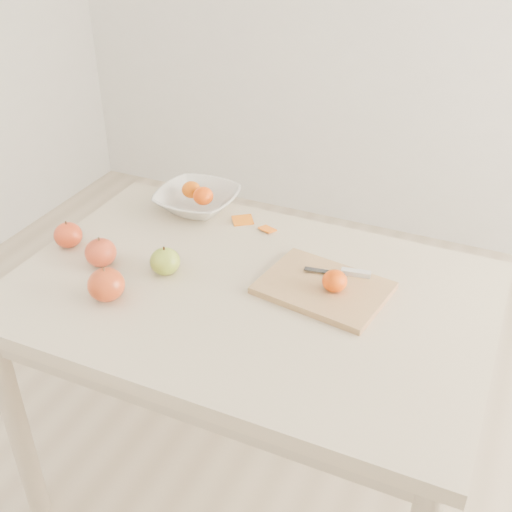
% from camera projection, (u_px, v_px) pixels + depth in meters
% --- Properties ---
extents(ground, '(3.50, 3.50, 0.00)m').
position_uv_depth(ground, '(249.00, 483.00, 2.02)').
color(ground, '#C6B293').
rests_on(ground, ground).
extents(table, '(1.20, 0.80, 0.75)m').
position_uv_depth(table, '(248.00, 320.00, 1.66)').
color(table, beige).
rests_on(table, ground).
extents(cutting_board, '(0.34, 0.27, 0.02)m').
position_uv_depth(cutting_board, '(324.00, 288.00, 1.60)').
color(cutting_board, tan).
rests_on(cutting_board, table).
extents(board_tangerine, '(0.06, 0.06, 0.05)m').
position_uv_depth(board_tangerine, '(335.00, 281.00, 1.56)').
color(board_tangerine, '#CA5007').
rests_on(board_tangerine, cutting_board).
extents(fruit_bowl, '(0.24, 0.24, 0.06)m').
position_uv_depth(fruit_bowl, '(197.00, 200.00, 1.95)').
color(fruit_bowl, silver).
rests_on(fruit_bowl, table).
extents(bowl_tangerine_near, '(0.06, 0.06, 0.05)m').
position_uv_depth(bowl_tangerine_near, '(191.00, 189.00, 1.95)').
color(bowl_tangerine_near, orange).
rests_on(bowl_tangerine_near, fruit_bowl).
extents(bowl_tangerine_far, '(0.06, 0.06, 0.05)m').
position_uv_depth(bowl_tangerine_far, '(203.00, 196.00, 1.92)').
color(bowl_tangerine_far, '#D93B07').
rests_on(bowl_tangerine_far, fruit_bowl).
extents(orange_peel_a, '(0.07, 0.07, 0.01)m').
position_uv_depth(orange_peel_a, '(243.00, 221.00, 1.90)').
color(orange_peel_a, '#D2630E').
rests_on(orange_peel_a, table).
extents(orange_peel_b, '(0.05, 0.05, 0.01)m').
position_uv_depth(orange_peel_b, '(267.00, 230.00, 1.86)').
color(orange_peel_b, orange).
rests_on(orange_peel_b, table).
extents(paring_knife, '(0.17, 0.06, 0.01)m').
position_uv_depth(paring_knife, '(350.00, 273.00, 1.63)').
color(paring_knife, silver).
rests_on(paring_knife, cutting_board).
extents(apple_green, '(0.08, 0.08, 0.07)m').
position_uv_depth(apple_green, '(165.00, 261.00, 1.65)').
color(apple_green, olive).
rests_on(apple_green, table).
extents(apple_red_d, '(0.08, 0.08, 0.07)m').
position_uv_depth(apple_red_d, '(68.00, 235.00, 1.77)').
color(apple_red_d, '#971C09').
rests_on(apple_red_d, table).
extents(apple_red_b, '(0.08, 0.08, 0.08)m').
position_uv_depth(apple_red_b, '(101.00, 252.00, 1.69)').
color(apple_red_b, '#980E0D').
rests_on(apple_red_b, table).
extents(apple_red_c, '(0.09, 0.09, 0.08)m').
position_uv_depth(apple_red_c, '(106.00, 285.00, 1.56)').
color(apple_red_c, maroon).
rests_on(apple_red_c, table).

